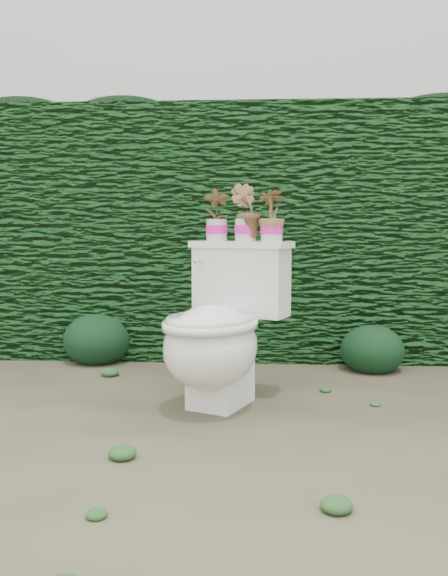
# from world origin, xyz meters

# --- Properties ---
(ground) EXTENTS (60.00, 60.00, 0.00)m
(ground) POSITION_xyz_m (0.00, 0.00, 0.00)
(ground) COLOR #696348
(ground) RESTS_ON ground
(hedge) EXTENTS (8.00, 1.00, 1.60)m
(hedge) POSITION_xyz_m (0.00, 1.60, 0.80)
(hedge) COLOR #1B521B
(hedge) RESTS_ON ground
(house_wall) EXTENTS (8.00, 3.50, 4.00)m
(house_wall) POSITION_xyz_m (0.60, 6.00, 2.00)
(house_wall) COLOR silver
(house_wall) RESTS_ON ground
(toilet) EXTENTS (0.69, 0.80, 0.78)m
(toilet) POSITION_xyz_m (-0.03, 0.20, 0.36)
(toilet) COLOR white
(toilet) RESTS_ON ground
(potted_plant_left) EXTENTS (0.14, 0.10, 0.25)m
(potted_plant_left) POSITION_xyz_m (-0.06, 0.47, 0.90)
(potted_plant_left) COLOR #1F651F
(potted_plant_left) RESTS_ON toilet
(potted_plant_center) EXTENTS (0.18, 0.16, 0.27)m
(potted_plant_center) POSITION_xyz_m (0.09, 0.41, 0.91)
(potted_plant_center) COLOR #1F651F
(potted_plant_center) RESTS_ON toilet
(potted_plant_right) EXTENTS (0.17, 0.17, 0.23)m
(potted_plant_right) POSITION_xyz_m (0.22, 0.35, 0.89)
(potted_plant_right) COLOR #1F651F
(potted_plant_right) RESTS_ON toilet
(liriope_clump_1) EXTENTS (0.42, 0.42, 0.34)m
(liriope_clump_1) POSITION_xyz_m (-0.86, 1.11, 0.17)
(liriope_clump_1) COLOR #133718
(liriope_clump_1) RESTS_ON ground
(liriope_clump_2) EXTENTS (0.37, 0.37, 0.30)m
(liriope_clump_2) POSITION_xyz_m (0.83, 0.98, 0.15)
(liriope_clump_2) COLOR #133718
(liriope_clump_2) RESTS_ON ground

